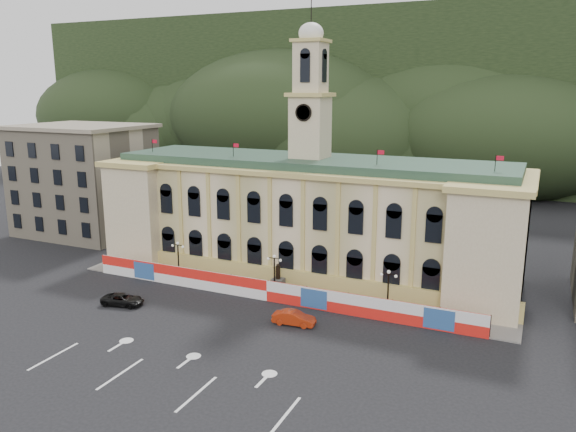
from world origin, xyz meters
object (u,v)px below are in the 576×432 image
at_px(red_sedan, 294,318).
at_px(black_suv, 123,300).
at_px(statue, 278,283).
at_px(lamp_center, 274,271).

height_order(red_sedan, black_suv, red_sedan).
height_order(statue, red_sedan, statue).
bearing_deg(red_sedan, statue, 29.53).
relative_size(statue, black_suv, 0.70).
distance_m(statue, lamp_center, 2.14).
height_order(lamp_center, red_sedan, lamp_center).
bearing_deg(lamp_center, red_sedan, -50.80).
distance_m(statue, black_suv, 18.45).
xyz_separation_m(red_sedan, black_suv, (-20.34, -3.23, -0.08)).
xyz_separation_m(statue, lamp_center, (0.00, -1.00, 1.89)).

